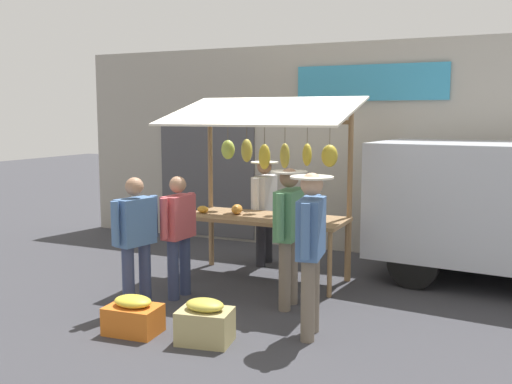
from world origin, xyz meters
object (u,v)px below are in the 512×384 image
Objects in this scene: shopper_in_striped_shirt at (136,235)px; produce_crate_side at (133,316)px; market_stall at (266,166)px; produce_crate_near at (205,323)px; shopper_with_shopping_bag at (178,229)px; vendor_with_sunhat at (264,203)px; shopper_with_ponytail at (311,240)px; shopper_in_grey_tee at (289,226)px.

produce_crate_side is (-0.42, 0.65, -0.70)m from shopper_in_striped_shirt.
shopper_in_striped_shirt is at bearing 64.70° from market_stall.
market_stall is 2.84m from produce_crate_side.
market_stall is 4.31× the size of produce_crate_near.
market_stall reaches higher than shopper_with_shopping_bag.
shopper_in_striped_shirt is 0.63m from shopper_with_shopping_bag.
vendor_with_sunhat reaches higher than shopper_in_striped_shirt.
vendor_with_sunhat is at bearing 0.69° from shopper_in_striped_shirt.
shopper_with_ponytail is at bearing 33.41° from vendor_with_sunhat.
produce_crate_side is (0.43, 2.45, -1.37)m from market_stall.
vendor_with_sunhat is 0.95× the size of shopper_with_ponytail.
market_stall is 2.25m from shopper_with_ponytail.
shopper_in_grey_tee is 2.86× the size of produce_crate_side.
market_stall is at bearing -24.81° from shopper_with_shopping_bag.
vendor_with_sunhat is at bearing -65.24° from market_stall.
shopper_with_shopping_bag is at bearing -9.00° from vendor_with_sunhat.
shopper_in_grey_tee reaches higher than produce_crate_near.
produce_crate_side is (-0.22, 1.25, -0.67)m from shopper_with_shopping_bag.
shopper_with_shopping_bag is at bearing -80.16° from produce_crate_side.
shopper_in_grey_tee is at bearing -104.66° from produce_crate_near.
shopper_in_striped_shirt is at bearing 164.91° from shopper_with_shopping_bag.
produce_crate_near is (-1.22, 0.57, -0.68)m from shopper_in_striped_shirt.
vendor_with_sunhat is at bearing -77.21° from produce_crate_near.
market_stall is 1.53m from shopper_with_shopping_bag.
shopper_with_shopping_bag reaches higher than produce_crate_near.
shopper_with_shopping_bag reaches higher than produce_crate_side.
shopper_with_ponytail is 2.90× the size of produce_crate_near.
market_stall is at bearing 33.11° from shopper_in_grey_tee.
shopper_with_ponytail reaches higher than produce_crate_near.
market_stall is at bearing -99.96° from produce_crate_side.
market_stall is 1.52× the size of shopper_in_grey_tee.
market_stall is at bearing -81.04° from produce_crate_near.
market_stall reaches higher than shopper_in_striped_shirt.
shopper_in_grey_tee is at bearing 32.37° from vendor_with_sunhat.
shopper_in_grey_tee is at bearing -128.73° from produce_crate_side.
shopper_with_shopping_bag is 1.44m from produce_crate_side.
shopper_in_striped_shirt is (0.85, 1.80, -0.67)m from market_stall.
shopper_in_grey_tee is at bearing 26.32° from shopper_with_ponytail.
shopper_in_grey_tee reaches higher than shopper_in_striped_shirt.
produce_crate_near is at bearing 114.95° from shopper_with_ponytail.
shopper_with_ponytail is (-1.26, 1.77, -0.56)m from market_stall.
shopper_in_striped_shirt is at bearing -11.21° from vendor_with_sunhat.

